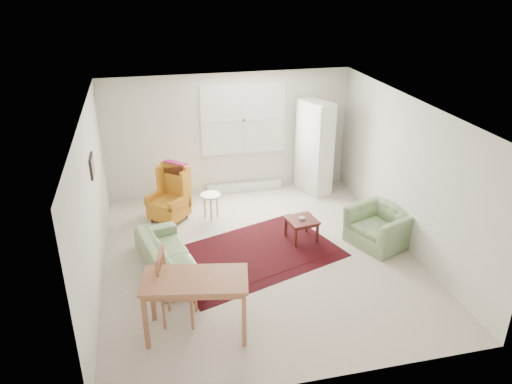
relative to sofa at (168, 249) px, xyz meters
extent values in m
cube|color=#C0B1A4|center=(1.48, 0.00, -0.36)|extent=(5.00, 5.50, 0.01)
cube|color=white|center=(1.48, 0.00, 2.14)|extent=(5.00, 5.50, 0.01)
cube|color=silver|center=(1.48, 2.75, 0.89)|extent=(5.00, 0.04, 2.50)
cube|color=silver|center=(1.48, -2.75, 0.89)|extent=(5.00, 0.04, 2.50)
cube|color=silver|center=(-1.02, 0.00, 0.89)|extent=(0.04, 5.50, 2.50)
cube|color=silver|center=(3.98, 0.00, 0.89)|extent=(0.04, 5.50, 2.50)
cube|color=white|center=(1.78, 2.73, 1.19)|extent=(1.72, 0.06, 1.42)
cube|color=white|center=(1.78, 2.73, 1.19)|extent=(1.60, 0.02, 1.30)
cube|color=silver|center=(1.78, 2.67, -0.27)|extent=(1.60, 0.12, 0.18)
cube|color=black|center=(-1.00, 0.50, 1.29)|extent=(0.03, 0.42, 0.32)
cube|color=#997646|center=(-0.99, 0.50, 1.29)|extent=(0.01, 0.34, 0.24)
imported|color=#6F8B5D|center=(0.00, 0.00, 0.00)|extent=(1.05, 1.88, 0.72)
imported|color=#6F8B5D|center=(3.58, -0.01, 0.02)|extent=(1.16, 1.22, 0.76)
camera|label=1|loc=(-0.19, -6.83, 4.03)|focal=35.00mm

